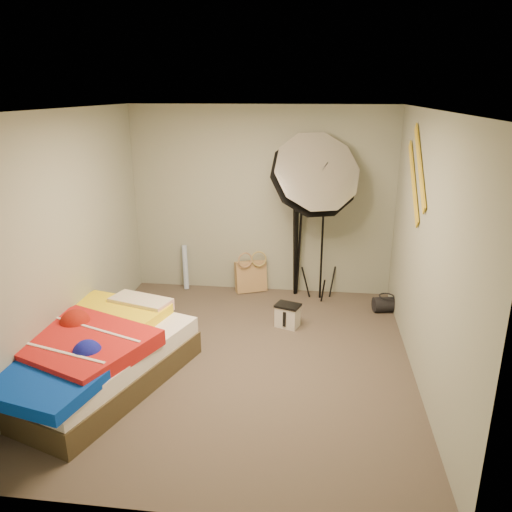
% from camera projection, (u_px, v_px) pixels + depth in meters
% --- Properties ---
extents(floor, '(4.00, 4.00, 0.00)m').
position_uv_depth(floor, '(239.00, 361.00, 5.17)').
color(floor, brown).
rests_on(floor, ground).
extents(ceiling, '(4.00, 4.00, 0.00)m').
position_uv_depth(ceiling, '(236.00, 110.00, 4.38)').
color(ceiling, silver).
rests_on(ceiling, wall_back).
extents(wall_back, '(3.50, 0.00, 3.50)m').
position_uv_depth(wall_back, '(261.00, 202.00, 6.66)').
color(wall_back, gray).
rests_on(wall_back, floor).
extents(wall_front, '(3.50, 0.00, 3.50)m').
position_uv_depth(wall_front, '(184.00, 347.00, 2.89)').
color(wall_front, gray).
rests_on(wall_front, floor).
extents(wall_left, '(0.00, 4.00, 4.00)m').
position_uv_depth(wall_left, '(65.00, 239.00, 4.98)').
color(wall_left, gray).
rests_on(wall_left, floor).
extents(wall_right, '(0.00, 4.00, 4.00)m').
position_uv_depth(wall_right, '(426.00, 252.00, 4.57)').
color(wall_right, gray).
rests_on(wall_right, floor).
extents(tote_bag, '(0.47, 0.34, 0.44)m').
position_uv_depth(tote_bag, '(251.00, 276.00, 6.90)').
color(tote_bag, tan).
rests_on(tote_bag, floor).
extents(wrapping_roll, '(0.13, 0.19, 0.62)m').
position_uv_depth(wrapping_roll, '(185.00, 267.00, 6.98)').
color(wrapping_roll, '#5F8AD2').
rests_on(wrapping_roll, floor).
extents(camera_case, '(0.31, 0.26, 0.26)m').
position_uv_depth(camera_case, '(288.00, 316.00, 5.88)').
color(camera_case, silver).
rests_on(camera_case, floor).
extents(duffel_bag, '(0.35, 0.25, 0.19)m').
position_uv_depth(duffel_bag, '(386.00, 304.00, 6.29)').
color(duffel_bag, black).
rests_on(duffel_bag, floor).
extents(wall_stripe_upper, '(0.02, 0.91, 0.78)m').
position_uv_depth(wall_stripe_upper, '(420.00, 166.00, 4.91)').
color(wall_stripe_upper, gold).
rests_on(wall_stripe_upper, wall_right).
extents(wall_stripe_lower, '(0.02, 0.91, 0.78)m').
position_uv_depth(wall_stripe_lower, '(413.00, 182.00, 5.21)').
color(wall_stripe_lower, gold).
rests_on(wall_stripe_lower, wall_right).
extents(bed, '(1.85, 2.29, 0.55)m').
position_uv_depth(bed, '(89.00, 355.00, 4.72)').
color(bed, '#483C25').
rests_on(bed, floor).
extents(photo_umbrella, '(1.24, 1.06, 2.32)m').
position_uv_depth(photo_umbrella, '(314.00, 177.00, 6.05)').
color(photo_umbrella, black).
rests_on(photo_umbrella, floor).
extents(camera_tripod, '(0.09, 0.09, 1.30)m').
position_uv_depth(camera_tripod, '(297.00, 242.00, 6.64)').
color(camera_tripod, black).
rests_on(camera_tripod, floor).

